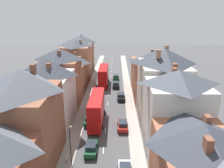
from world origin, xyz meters
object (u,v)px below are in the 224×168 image
car_near_blue (91,148)px  car_near_silver (116,77)px  double_decker_bus_lead (103,75)px  double_decker_bus_mid_street (97,109)px  car_parked_right_a (90,119)px  car_mid_white (116,85)px  pedestrian_near_right (66,158)px  delivery_van (95,96)px  car_parked_left_a (102,71)px  car_parked_left_b (121,96)px  car_far_grey (123,125)px  street_lamp (70,143)px

car_near_blue → car_near_silver: car_near_blue is taller
double_decker_bus_lead → double_decker_bus_mid_street: same height
car_parked_right_a → car_mid_white: car_mid_white is taller
car_near_silver → pedestrian_near_right: bearing=-99.3°
delivery_van → car_parked_right_a: bearing=-90.0°
car_parked_left_a → car_parked_left_b: car_parked_left_b is taller
car_far_grey → car_near_blue: bearing=-124.2°
car_near_silver → car_parked_left_b: car_parked_left_b is taller
car_far_grey → delivery_van: 14.45m
car_near_blue → car_far_grey: 8.71m
double_decker_bus_lead → pedestrian_near_right: (-3.08, -35.69, -1.78)m
double_decker_bus_lead → car_near_blue: 32.92m
car_near_blue → pedestrian_near_right: 4.19m
car_near_silver → car_parked_left_b: 16.49m
car_near_silver → car_mid_white: (0.00, -7.49, 0.03)m
double_decker_bus_lead → car_mid_white: (3.61, -2.44, -1.96)m
car_parked_left_a → pedestrian_near_right: pedestrian_near_right is taller
double_decker_bus_mid_street → delivery_van: 10.65m
car_parked_left_b → car_far_grey: bearing=-90.0°
double_decker_bus_lead → pedestrian_near_right: bearing=-94.9°
car_parked_right_a → delivery_van: (0.00, 10.93, 0.51)m
street_lamp → car_parked_right_a: bearing=84.5°
car_near_blue → pedestrian_near_right: bearing=-137.5°
car_parked_left_a → pedestrian_near_right: bearing=-92.1°
double_decker_bus_lead → car_parked_left_a: (-1.29, 13.09, -1.99)m
double_decker_bus_mid_street → car_parked_left_b: bearing=67.2°
car_parked_right_a → car_mid_white: size_ratio=1.10×
car_parked_right_a → street_lamp: street_lamp is taller
car_near_blue → car_parked_right_a: bearing=97.9°
double_decker_bus_mid_street → car_near_blue: bearing=-89.9°
car_near_blue → street_lamp: bearing=-133.6°
car_mid_white → car_parked_left_a: bearing=107.5°
double_decker_bus_mid_street → car_mid_white: bearing=80.1°
car_mid_white → delivery_van: size_ratio=0.78×
double_decker_bus_mid_street → delivery_van: size_ratio=2.08×
car_near_silver → car_parked_left_a: bearing=121.4°
double_decker_bus_lead → car_parked_left_b: double_decker_bus_lead is taller
double_decker_bus_mid_street → car_near_silver: bearing=82.7°
double_decker_bus_mid_street → street_lamp: bearing=-101.2°
car_mid_white → street_lamp: 33.63m
car_far_grey → pedestrian_near_right: size_ratio=2.61×
double_decker_bus_lead → car_near_blue: double_decker_bus_lead is taller
double_decker_bus_lead → car_mid_white: 4.78m
car_near_blue → car_parked_left_b: car_parked_left_b is taller
double_decker_bus_lead → car_parked_right_a: 23.66m
car_parked_left_b → car_near_blue: bearing=-102.9°
car_parked_left_a → street_lamp: bearing=-91.4°
car_parked_right_a → car_near_silver: bearing=80.3°
car_parked_left_b → delivery_van: 6.34m
car_parked_left_a → car_far_grey: size_ratio=1.02×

